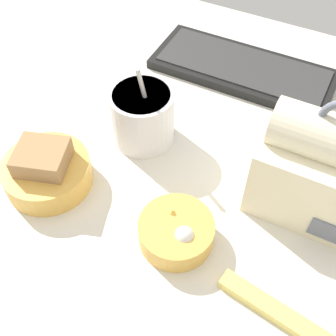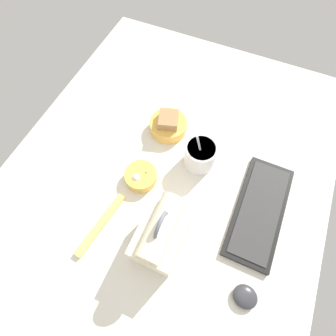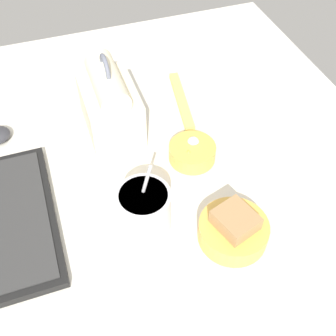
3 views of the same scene
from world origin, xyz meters
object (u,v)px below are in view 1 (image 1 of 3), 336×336
object	(u,v)px
keyboard	(243,69)
bento_bowl_snacks	(176,231)
lunch_bag	(326,171)
soup_cup	(143,115)
chopstick_case	(300,327)
bento_bowl_sandwich	(47,170)

from	to	relation	value
keyboard	bento_bowl_snacks	size ratio (longest dim) A/B	3.32
bento_bowl_snacks	lunch_bag	bearing A→B (deg)	43.19
soup_cup	bento_bowl_snacks	world-z (taller)	soup_cup
lunch_bag	chopstick_case	distance (cm)	21.44
lunch_bag	bento_bowl_snacks	world-z (taller)	lunch_bag
keyboard	soup_cup	world-z (taller)	soup_cup
bento_bowl_sandwich	bento_bowl_snacks	bearing A→B (deg)	-0.38
lunch_bag	soup_cup	xyz separation A→B (cm)	(-30.24, 0.75, -3.06)
lunch_bag	bento_bowl_sandwich	size ratio (longest dim) A/B	1.53
lunch_bag	soup_cup	distance (cm)	30.40
keyboard	bento_bowl_sandwich	world-z (taller)	bento_bowl_sandwich
soup_cup	bento_bowl_sandwich	bearing A→B (deg)	-119.22
bento_bowl_snacks	chopstick_case	xyz separation A→B (cm)	(19.79, -4.70, -1.30)
lunch_bag	soup_cup	world-z (taller)	lunch_bag
bento_bowl_sandwich	chopstick_case	xyz separation A→B (cm)	(42.75, -4.85, -2.06)
keyboard	soup_cup	distance (cm)	26.64
keyboard	chopstick_case	distance (cm)	51.41
bento_bowl_sandwich	keyboard	bearing A→B (deg)	65.80
keyboard	chopstick_case	bearing A→B (deg)	-61.34
keyboard	bento_bowl_snacks	bearing A→B (deg)	-83.13
lunch_bag	bento_bowl_sandwich	xyz separation A→B (cm)	(-39.00, -14.91, -5.38)
bento_bowl_snacks	soup_cup	bearing A→B (deg)	131.94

